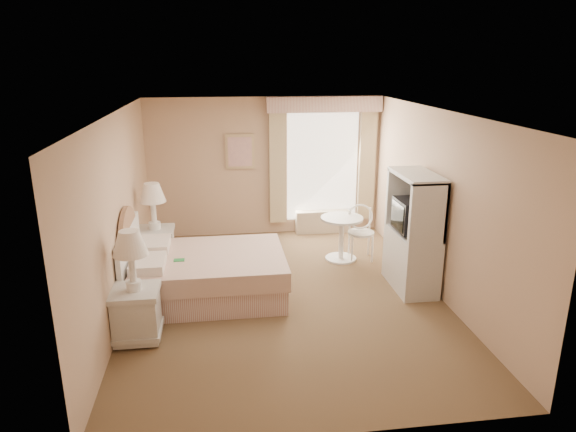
{
  "coord_description": "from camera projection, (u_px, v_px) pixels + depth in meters",
  "views": [
    {
      "loc": [
        -0.84,
        -6.36,
        3.14
      ],
      "look_at": [
        0.08,
        0.3,
        1.07
      ],
      "focal_mm": 32.0,
      "sensor_mm": 36.0,
      "label": 1
    }
  ],
  "objects": [
    {
      "name": "round_table",
      "position": [
        342.0,
        231.0,
        8.23
      ],
      "size": [
        0.68,
        0.68,
        0.71
      ],
      "color": "white",
      "rests_on": "room"
    },
    {
      "name": "nightstand_near",
      "position": [
        135.0,
        300.0,
        5.84
      ],
      "size": [
        0.54,
        0.54,
        1.31
      ],
      "color": "silver",
      "rests_on": "room"
    },
    {
      "name": "nightstand_far",
      "position": [
        156.0,
        237.0,
        7.88
      ],
      "size": [
        0.55,
        0.55,
        1.34
      ],
      "color": "silver",
      "rests_on": "room"
    },
    {
      "name": "armoire",
      "position": [
        413.0,
        241.0,
        7.16
      ],
      "size": [
        0.5,
        1.0,
        1.66
      ],
      "color": "silver",
      "rests_on": "room"
    },
    {
      "name": "framed_art",
      "position": [
        240.0,
        152.0,
        9.11
      ],
      "size": [
        0.52,
        0.04,
        0.62
      ],
      "color": "tan",
      "rests_on": "room"
    },
    {
      "name": "window",
      "position": [
        323.0,
        162.0,
        9.31
      ],
      "size": [
        2.05,
        0.22,
        2.51
      ],
      "color": "white",
      "rests_on": "room"
    },
    {
      "name": "room",
      "position": [
        285.0,
        209.0,
        6.69
      ],
      "size": [
        4.21,
        5.51,
        2.51
      ],
      "color": "brown",
      "rests_on": "ground"
    },
    {
      "name": "cafe_chair",
      "position": [
        361.0,
        228.0,
        8.31
      ],
      "size": [
        0.47,
        0.47,
        0.88
      ],
      "rotation": [
        0.0,
        0.0,
        -0.11
      ],
      "color": "white",
      "rests_on": "room"
    },
    {
      "name": "bed",
      "position": [
        202.0,
        273.0,
        6.99
      ],
      "size": [
        2.08,
        1.58,
        1.39
      ],
      "color": "tan",
      "rests_on": "room"
    }
  ]
}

